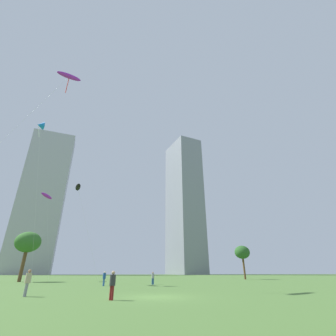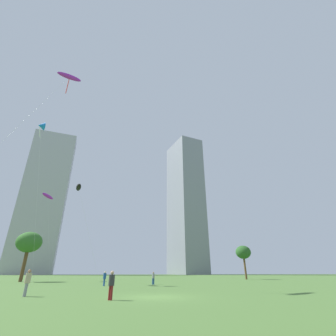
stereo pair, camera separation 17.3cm
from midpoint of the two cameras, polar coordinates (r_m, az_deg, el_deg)
name	(u,v)px [view 1 (the left image)]	position (r m, az deg, el deg)	size (l,w,h in m)	color
ground	(156,297)	(18.06, -3.15, -28.82)	(280.00, 280.00, 0.00)	#476B30
person_standing_0	(112,283)	(16.27, -13.69, -25.52)	(0.36, 0.36, 1.60)	maroon
person_standing_1	(153,277)	(34.54, -3.85, -24.96)	(0.34, 0.34, 1.54)	#1E478C
person_standing_3	(104,277)	(31.91, -15.41, -24.27)	(0.36, 0.36, 1.61)	#1E478C
person_standing_4	(28,281)	(20.62, -31.16, -22.39)	(0.38, 0.38, 1.71)	gray
kite_flying_0	(41,125)	(48.49, -28.68, 9.06)	(6.27, 4.47, 26.38)	silver
kite_flying_1	(47,196)	(55.95, -27.49, -6.04)	(6.25, 7.49, 16.70)	silver
kite_flying_2	(78,187)	(39.18, -21.16, -4.37)	(5.10, 4.16, 14.02)	silver
kite_flying_3	(69,77)	(39.77, -23.04, 19.78)	(8.60, 10.38, 28.71)	silver
park_tree_0	(28,243)	(50.16, -31.00, -15.28)	(4.25, 4.25, 8.13)	brown
park_tree_1	(242,253)	(59.70, 17.51, -19.02)	(3.39, 3.39, 7.09)	brown
distant_highrise_0	(42,198)	(166.16, -28.28, -6.36)	(25.30, 14.23, 87.28)	#A8A8AD
distant_highrise_1	(184,203)	(157.93, 3.94, -8.49)	(16.15, 24.92, 86.77)	gray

